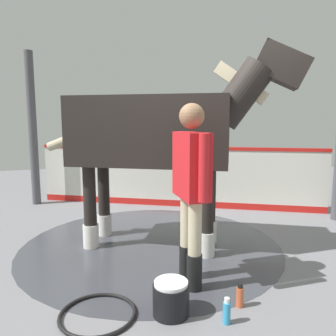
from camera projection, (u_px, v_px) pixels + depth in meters
ground_plane at (176, 249)px, 4.16m from camera, size 16.00×16.00×0.02m
wet_patch at (151, 244)px, 4.29m from camera, size 3.35×3.35×0.00m
barrier_wall at (176, 179)px, 6.18m from camera, size 4.76×2.73×1.15m
roof_post_far at (33, 129)px, 6.22m from camera, size 0.16×0.16×2.92m
horse at (159, 135)px, 4.07m from camera, size 2.96×1.88×2.52m
handler at (191, 181)px, 3.11m from camera, size 0.24×0.71×1.78m
wash_bucket at (171, 298)px, 2.72m from camera, size 0.31×0.31×0.29m
bottle_shampoo at (227, 312)px, 2.60m from camera, size 0.06×0.06×0.22m
bottle_spray at (240, 296)px, 2.84m from camera, size 0.07×0.07×0.22m
hose_coil at (98, 314)px, 2.71m from camera, size 0.65×0.65×0.03m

